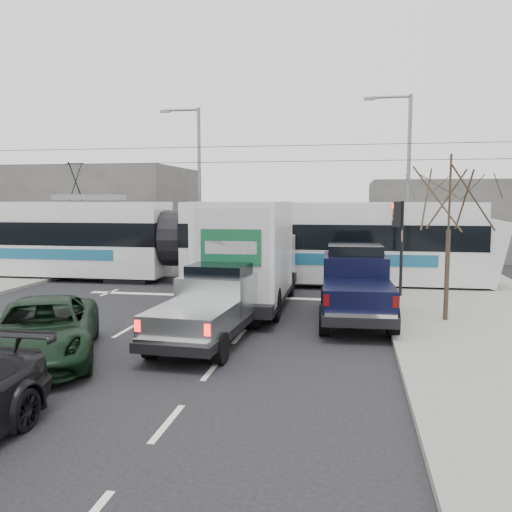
% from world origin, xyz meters
% --- Properties ---
extents(ground, '(120.00, 120.00, 0.00)m').
position_xyz_m(ground, '(0.00, 0.00, 0.00)').
color(ground, black).
rests_on(ground, ground).
extents(rails, '(60.00, 1.60, 0.03)m').
position_xyz_m(rails, '(0.00, 10.00, 0.01)').
color(rails, '#33302D').
rests_on(rails, ground).
extents(building_left, '(14.00, 10.00, 6.00)m').
position_xyz_m(building_left, '(-14.00, 22.00, 3.00)').
color(building_left, slate).
rests_on(building_left, ground).
extents(building_right, '(12.00, 10.00, 5.00)m').
position_xyz_m(building_right, '(12.00, 24.00, 2.50)').
color(building_right, slate).
rests_on(building_right, ground).
extents(bare_tree, '(2.40, 2.40, 5.00)m').
position_xyz_m(bare_tree, '(7.60, 2.50, 3.79)').
color(bare_tree, '#47382B').
rests_on(bare_tree, ground).
extents(traffic_signal, '(0.44, 0.44, 3.60)m').
position_xyz_m(traffic_signal, '(6.47, 6.50, 2.74)').
color(traffic_signal, black).
rests_on(traffic_signal, ground).
extents(street_lamp_near, '(2.38, 0.25, 9.00)m').
position_xyz_m(street_lamp_near, '(7.31, 14.00, 5.11)').
color(street_lamp_near, slate).
rests_on(street_lamp_near, ground).
extents(street_lamp_far, '(2.38, 0.25, 9.00)m').
position_xyz_m(street_lamp_far, '(-4.19, 16.00, 5.11)').
color(street_lamp_far, slate).
rests_on(street_lamp_far, ground).
extents(catenary, '(60.00, 0.20, 7.00)m').
position_xyz_m(catenary, '(0.00, 10.00, 3.88)').
color(catenary, black).
rests_on(catenary, ground).
extents(tram, '(26.87, 2.87, 5.48)m').
position_xyz_m(tram, '(-3.33, 9.42, 1.95)').
color(tram, silver).
rests_on(tram, ground).
extents(silver_pickup, '(2.26, 5.60, 1.99)m').
position_xyz_m(silver_pickup, '(1.05, -0.42, 0.99)').
color(silver_pickup, black).
rests_on(silver_pickup, ground).
extents(box_truck, '(2.63, 7.49, 3.74)m').
position_xyz_m(box_truck, '(1.25, 4.00, 1.85)').
color(box_truck, black).
rests_on(box_truck, ground).
extents(navy_pickup, '(2.36, 5.62, 2.33)m').
position_xyz_m(navy_pickup, '(4.88, 2.66, 1.15)').
color(navy_pickup, black).
rests_on(navy_pickup, ground).
extents(green_car, '(4.30, 5.72, 1.44)m').
position_xyz_m(green_car, '(-2.44, -2.99, 0.72)').
color(green_car, black).
rests_on(green_car, ground).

